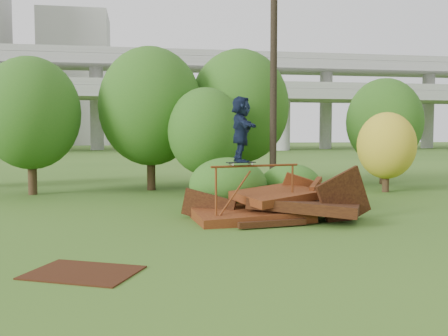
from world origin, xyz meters
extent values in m
plane|color=#2D5116|center=(0.00, 0.00, 0.00)|extent=(240.00, 240.00, 0.00)
cube|color=#42160B|center=(0.17, 2.99, 0.18)|extent=(3.41, 2.26, 0.54)
cube|color=black|center=(1.67, 2.69, 0.42)|extent=(3.57, 3.08, 0.59)
cube|color=#42160B|center=(0.97, 3.19, 0.70)|extent=(2.81, 2.43, 0.49)
cube|color=black|center=(2.77, 2.49, 0.65)|extent=(1.89, 0.59, 1.87)
cube|color=#42160B|center=(1.97, 3.99, 0.55)|extent=(1.55, 0.66, 1.54)
cube|color=black|center=(-1.03, 3.39, 0.35)|extent=(1.54, 0.94, 1.10)
cube|color=black|center=(0.47, 1.79, 0.12)|extent=(1.94, 0.46, 0.16)
cube|color=#42160B|center=(2.37, 3.69, 0.95)|extent=(0.85, 1.32, 0.35)
cylinder|color=#6B2F10|center=(-0.96, 2.37, 0.80)|extent=(0.06, 0.06, 1.60)
cylinder|color=#6B2F10|center=(1.39, 2.96, 0.80)|extent=(0.06, 0.06, 1.60)
cylinder|color=#6B2F10|center=(0.22, 2.67, 1.60)|extent=(2.65, 0.73, 0.06)
cube|color=black|center=(-0.23, 2.56, 1.71)|extent=(0.85, 0.42, 0.03)
cylinder|color=beige|center=(-0.49, 2.40, 1.67)|extent=(0.06, 0.04, 0.06)
cylinder|color=beige|center=(-0.53, 2.57, 1.67)|extent=(0.06, 0.04, 0.06)
cylinder|color=beige|center=(0.08, 2.54, 1.67)|extent=(0.06, 0.04, 0.06)
cylinder|color=beige|center=(0.04, 2.72, 1.67)|extent=(0.06, 0.04, 0.06)
imported|color=#111A32|center=(-0.23, 2.56, 2.63)|extent=(0.58, 1.69, 1.81)
cube|color=#34180B|center=(-4.03, -1.80, 0.01)|extent=(2.28, 2.02, 0.03)
cylinder|color=black|center=(-7.30, 10.47, 0.92)|extent=(0.36, 0.36, 1.84)
ellipsoid|color=#1D5516|center=(-7.30, 10.47, 3.33)|extent=(3.98, 3.98, 4.58)
cylinder|color=black|center=(-2.46, 11.32, 1.00)|extent=(0.37, 0.37, 2.00)
ellipsoid|color=#1D5516|center=(-2.46, 11.32, 3.69)|extent=(4.52, 4.52, 5.20)
cylinder|color=black|center=(-0.29, 9.34, 0.71)|extent=(0.32, 0.32, 1.43)
ellipsoid|color=#1D5516|center=(-0.29, 9.34, 2.60)|extent=(3.11, 3.11, 3.58)
cylinder|color=black|center=(1.67, 12.07, 1.01)|extent=(0.37, 0.37, 2.03)
ellipsoid|color=#1D5516|center=(1.67, 12.07, 3.76)|extent=(4.63, 4.63, 5.32)
cylinder|color=black|center=(7.42, 8.84, 0.53)|extent=(0.29, 0.29, 1.06)
ellipsoid|color=#A58C19|center=(7.42, 8.84, 1.99)|extent=(2.47, 2.47, 2.84)
cylinder|color=black|center=(8.95, 12.00, 0.84)|extent=(0.34, 0.34, 1.69)
ellipsoid|color=#1D5516|center=(8.95, 12.00, 3.08)|extent=(3.71, 3.71, 4.27)
ellipsoid|color=#1D5516|center=(-0.18, 4.81, 0.87)|extent=(2.52, 2.33, 1.74)
ellipsoid|color=#1D5516|center=(2.06, 5.28, 0.74)|extent=(2.10, 1.93, 1.49)
cylinder|color=black|center=(2.41, 8.80, 4.83)|extent=(0.28, 0.28, 9.65)
cube|color=gray|center=(0.00, 60.00, 8.00)|extent=(160.00, 9.00, 1.40)
cube|color=gray|center=(0.00, 66.00, 13.00)|extent=(160.00, 9.00, 1.40)
cylinder|color=gray|center=(-18.00, 60.00, 4.00)|extent=(2.20, 2.20, 8.00)
cylinder|color=gray|center=(0.00, 60.00, 4.00)|extent=(2.20, 2.20, 8.00)
cylinder|color=gray|center=(18.00, 60.00, 4.00)|extent=(2.20, 2.20, 8.00)
cube|color=#9E9E99|center=(-16.00, 102.00, 14.00)|extent=(14.00, 14.00, 28.00)
camera|label=1|loc=(-3.04, -10.91, 2.52)|focal=40.00mm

